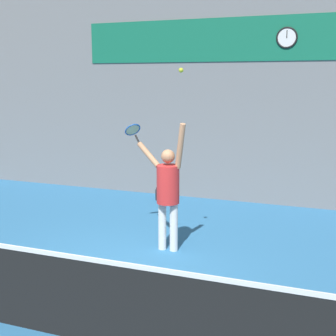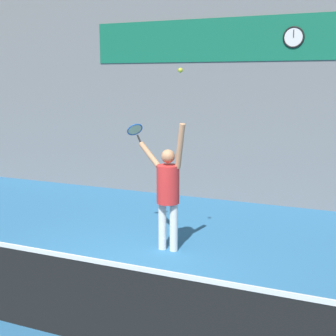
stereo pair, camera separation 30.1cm
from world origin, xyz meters
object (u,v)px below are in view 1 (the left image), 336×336
at_px(tennis_player, 168,188).
at_px(tennis_racket, 133,131).
at_px(tennis_ball, 181,70).
at_px(water_bottle, 157,194).
at_px(scoreboard_clock, 287,38).

height_order(tennis_player, tennis_racket, tennis_player).
distance_m(tennis_player, tennis_ball, 1.85).
bearing_deg(tennis_ball, water_bottle, 118.17).
relative_size(tennis_player, tennis_ball, 29.60).
bearing_deg(water_bottle, tennis_ball, -61.83).
xyz_separation_m(scoreboard_clock, tennis_racket, (-2.18, -2.85, -1.71)).
height_order(tennis_player, tennis_ball, tennis_ball).
relative_size(scoreboard_clock, tennis_player, 0.21).
relative_size(tennis_racket, water_bottle, 1.30).
height_order(scoreboard_clock, water_bottle, scoreboard_clock).
relative_size(scoreboard_clock, tennis_ball, 6.25).
distance_m(tennis_ball, water_bottle, 4.38).
relative_size(tennis_ball, water_bottle, 0.24).
xyz_separation_m(tennis_ball, water_bottle, (-1.62, 3.02, -2.72)).
height_order(tennis_racket, tennis_ball, tennis_ball).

